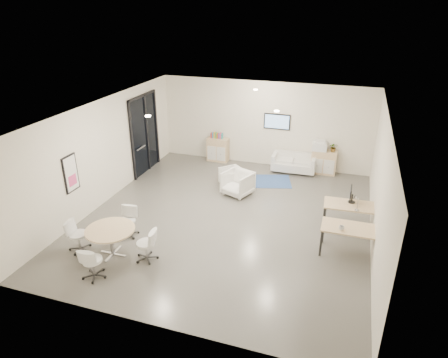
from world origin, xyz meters
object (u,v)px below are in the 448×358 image
armchair_right (238,182)px  sideboard_left (218,150)px  desk_rear (351,207)px  desk_front (351,230)px  sideboard_right (324,162)px  round_table (110,232)px  armchair_left (232,176)px  loveseat (294,163)px

armchair_right → sideboard_left: bearing=141.8°
desk_rear → desk_front: (0.05, -1.26, 0.00)m
desk_front → desk_rear: bearing=92.1°
sideboard_right → desk_rear: 3.92m
desk_rear → round_table: bearing=-153.4°
sideboard_left → sideboard_right: sideboard_left is taller
sideboard_left → desk_front: 7.24m
sideboard_right → round_table: size_ratio=0.73×
desk_rear → desk_front: 1.26m
desk_front → round_table: size_ratio=1.20×
sideboard_left → sideboard_right: (4.09, -0.00, -0.02)m
armchair_right → desk_front: size_ratio=0.60×
desk_rear → armchair_left: bearing=154.0°
loveseat → round_table: bearing=-118.8°
armchair_left → desk_front: 4.97m
sideboard_right → desk_rear: bearing=-74.3°
armchair_left → armchair_right: bearing=-12.8°
desk_rear → loveseat: bearing=117.5°
desk_rear → round_table: size_ratio=1.22×
sideboard_left → loveseat: (3.03, -0.16, -0.14)m
sideboard_right → desk_front: bearing=-77.5°
armchair_left → loveseat: bearing=90.2°
sideboard_right → desk_front: sideboard_right is taller
desk_rear → sideboard_left: bearing=140.9°
sideboard_left → desk_rear: bearing=-36.2°
sideboard_right → armchair_left: 3.56m
sideboard_right → desk_front: 5.15m
armchair_left → desk_rear: bearing=20.5°
loveseat → sideboard_left: bearing=175.3°
sideboard_right → loveseat: 1.08m
sideboard_right → desk_rear: (1.06, -3.76, 0.23)m
armchair_left → round_table: size_ratio=0.59×
loveseat → armchair_left: size_ratio=2.25×
loveseat → armchair_right: armchair_right is taller
sideboard_right → loveseat: bearing=-171.5°
sideboard_left → armchair_right: 3.10m
sideboard_left → round_table: bearing=-93.5°
desk_rear → round_table: desk_rear is taller
armchair_right → desk_rear: 3.74m
sideboard_left → desk_front: sideboard_left is taller
armchair_right → sideboard_right: bearing=67.5°
sideboard_right → desk_rear: sideboard_right is taller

